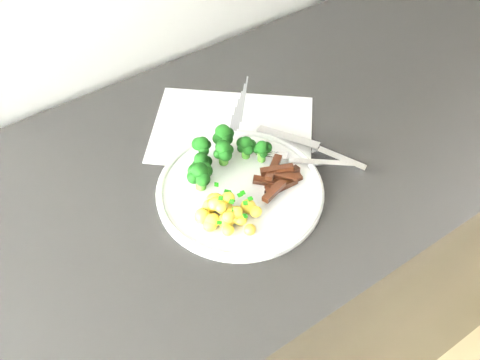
# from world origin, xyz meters

# --- Properties ---
(counter) EXTENTS (2.38, 0.60, 0.89)m
(counter) POSITION_xyz_m (-0.14, 1.67, 0.45)
(counter) COLOR black
(counter) RESTS_ON ground
(recipe_paper) EXTENTS (0.33, 0.33, 0.00)m
(recipe_paper) POSITION_xyz_m (-0.15, 1.75, 0.89)
(recipe_paper) COLOR white
(recipe_paper) RESTS_ON counter
(plate) EXTENTS (0.26, 0.26, 0.01)m
(plate) POSITION_xyz_m (-0.22, 1.62, 0.90)
(plate) COLOR white
(plate) RESTS_ON counter
(broccoli) EXTENTS (0.15, 0.09, 0.06)m
(broccoli) POSITION_xyz_m (-0.22, 1.68, 0.93)
(broccoli) COLOR #346C1B
(broccoli) RESTS_ON plate
(potatoes) EXTENTS (0.09, 0.09, 0.04)m
(potatoes) POSITION_xyz_m (-0.27, 1.59, 0.92)
(potatoes) COLOR yellow
(potatoes) RESTS_ON plate
(beef_strips) EXTENTS (0.09, 0.07, 0.03)m
(beef_strips) POSITION_xyz_m (-0.16, 1.60, 0.91)
(beef_strips) COLOR black
(beef_strips) RESTS_ON plate
(fork) EXTENTS (0.12, 0.12, 0.01)m
(fork) POSITION_xyz_m (-0.10, 1.60, 0.91)
(fork) COLOR silver
(fork) RESTS_ON plate
(knife) EXTENTS (0.10, 0.18, 0.02)m
(knife) POSITION_xyz_m (-0.06, 1.61, 0.90)
(knife) COLOR silver
(knife) RESTS_ON plate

